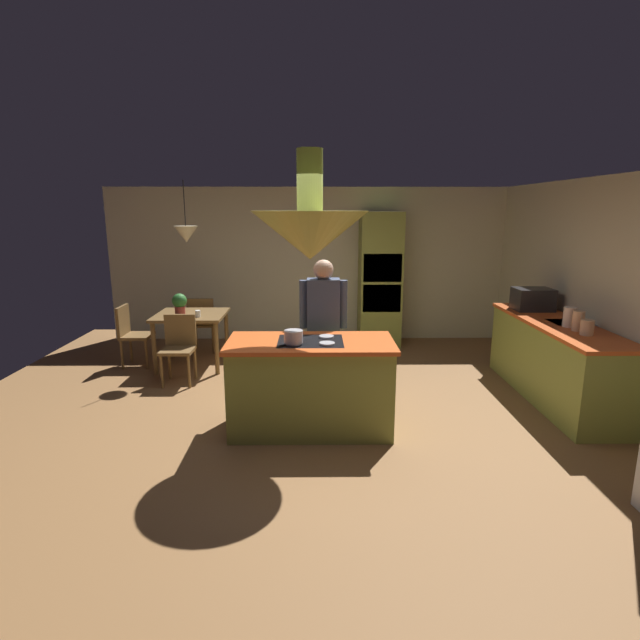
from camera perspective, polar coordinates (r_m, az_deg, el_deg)
name	(u,v)px	position (r m, az deg, el deg)	size (l,w,h in m)	color
ground	(311,420)	(5.32, -1.05, -11.53)	(8.16, 8.16, 0.00)	olive
wall_back	(312,265)	(8.35, -0.91, 6.44)	(6.80, 0.10, 2.55)	beige
wall_right	(608,295)	(6.22, 30.46, 2.54)	(0.10, 7.20, 2.55)	beige
kitchen_island	(311,385)	(4.96, -1.09, -7.57)	(1.65, 0.80, 0.94)	#939E42
counter_run_right	(555,360)	(6.36, 25.59, -4.20)	(0.73, 2.40, 0.92)	#939E42
oven_tower	(380,280)	(8.04, 6.97, 4.69)	(0.66, 0.62, 2.15)	#939E42
dining_table	(191,321)	(7.14, -14.73, -0.12)	(0.96, 0.90, 0.76)	brown
person_at_island	(323,323)	(5.46, 0.39, -0.36)	(0.53, 0.22, 1.66)	tan
range_hood	(310,232)	(4.66, -1.17, 10.14)	(1.10, 1.10, 1.00)	#939E42
pendant_light_over_table	(186,234)	(6.98, -15.30, 9.61)	(0.32, 0.32, 0.82)	beige
chair_facing_island	(179,344)	(6.55, -16.06, -2.68)	(0.40, 0.40, 0.87)	brown
chair_by_back_wall	(202,321)	(7.81, -13.50, -0.09)	(0.40, 0.40, 0.87)	brown
chair_at_corner	(131,331)	(7.43, -21.10, -1.25)	(0.40, 0.40, 0.87)	brown
potted_plant_on_table	(180,303)	(7.03, -16.00, 1.92)	(0.20, 0.20, 0.30)	#99382D
cup_on_table	(198,314)	(6.86, -14.01, 0.72)	(0.07, 0.07, 0.09)	white
canister_flour	(587,327)	(5.73, 28.61, -0.76)	(0.13, 0.13, 0.16)	#E0B78C
canister_sugar	(578,321)	(5.88, 27.80, -0.10)	(0.12, 0.12, 0.21)	#E0B78C
canister_tea	(570,317)	(6.03, 27.01, 0.30)	(0.13, 0.13, 0.22)	silver
microwave_on_counter	(533,299)	(6.86, 23.49, 2.23)	(0.46, 0.36, 0.28)	#232326
cooking_pot_on_cooktop	(294,337)	(4.68, -3.09, -1.93)	(0.18, 0.18, 0.12)	#B2B2B7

